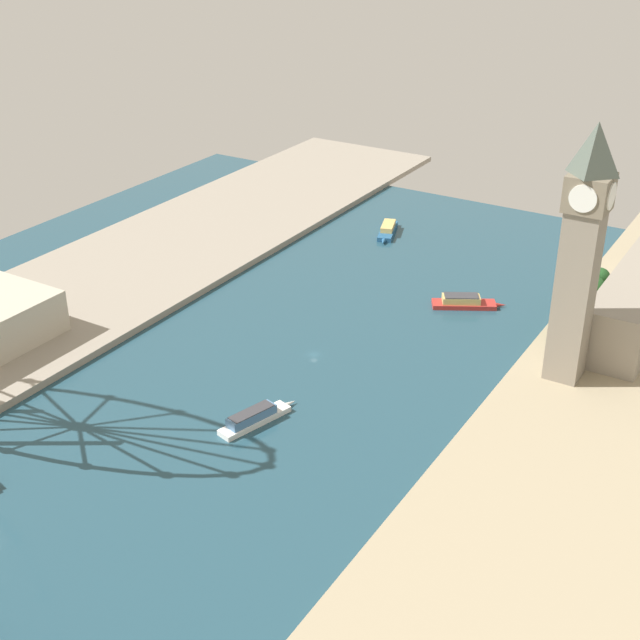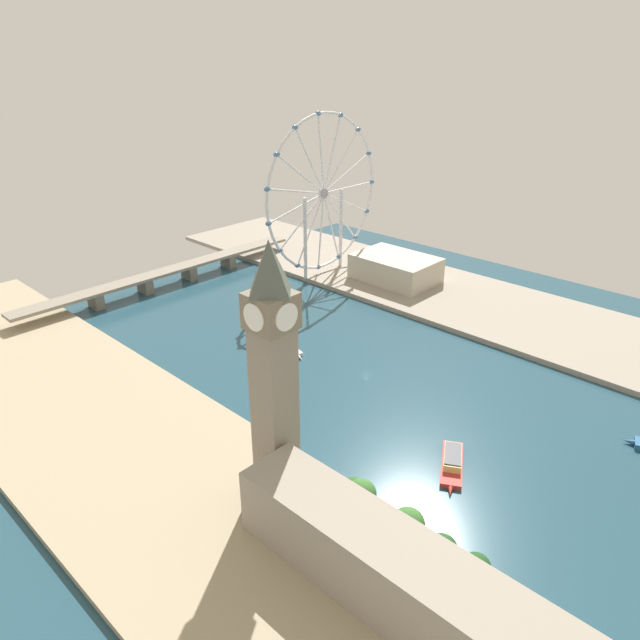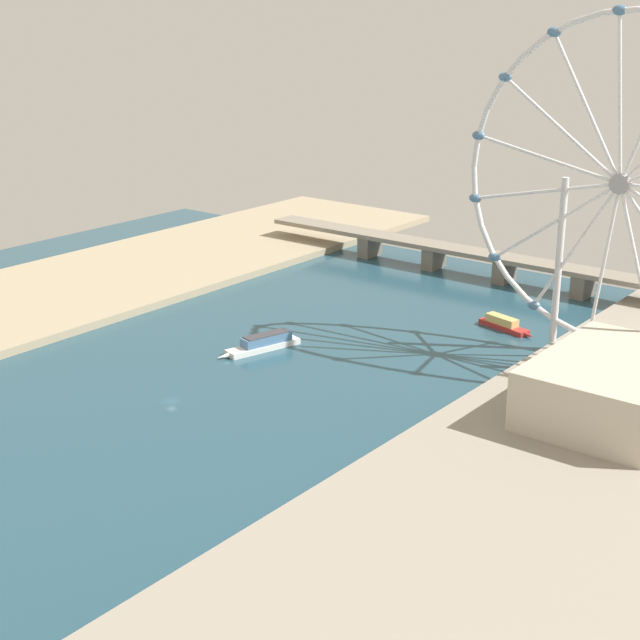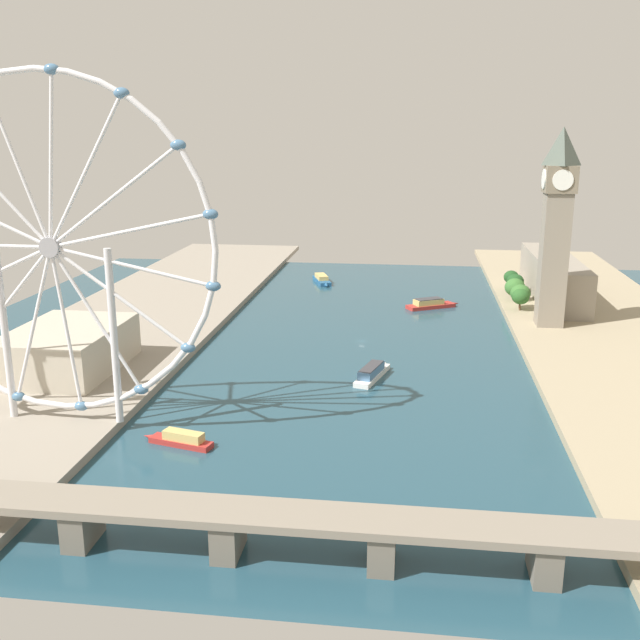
{
  "view_description": "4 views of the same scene",
  "coord_description": "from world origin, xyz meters",
  "views": [
    {
      "loc": [
        -157.35,
        253.4,
        166.76
      ],
      "look_at": [
        -6.56,
        6.16,
        19.57
      ],
      "focal_mm": 49.26,
      "sensor_mm": 36.0,
      "label": 1
    },
    {
      "loc": [
        -201.53,
        -157.94,
        148.64
      ],
      "look_at": [
        17.42,
        49.02,
        8.68
      ],
      "focal_mm": 32.53,
      "sensor_mm": 36.0,
      "label": 2
    },
    {
      "loc": [
        200.74,
        -182.33,
        115.26
      ],
      "look_at": [
        9.05,
        61.38,
        11.6
      ],
      "focal_mm": 53.88,
      "sensor_mm": 36.0,
      "label": 3
    },
    {
      "loc": [
        -22.57,
        324.04,
        95.23
      ],
      "look_at": [
        14.26,
        40.78,
        20.29
      ],
      "focal_mm": 40.79,
      "sensor_mm": 36.0,
      "label": 4
    }
  ],
  "objects": [
    {
      "name": "ground_plane",
      "position": [
        0.0,
        0.0,
        0.0
      ],
      "size": [
        401.83,
        401.83,
        0.0
      ],
      "primitive_type": "plane",
      "color": "#234756"
    },
    {
      "name": "riverbank_left",
      "position": [
        -115.91,
        0.0,
        1.5
      ],
      "size": [
        90.0,
        520.0,
        3.0
      ],
      "primitive_type": "cube",
      "color": "tan",
      "rests_on": "ground_plane"
    },
    {
      "name": "riverbank_right",
      "position": [
        115.91,
        0.0,
        1.5
      ],
      "size": [
        90.0,
        520.0,
        3.0
      ],
      "primitive_type": "cube",
      "color": "gray",
      "rests_on": "ground_plane"
    },
    {
      "name": "clock_tower",
      "position": [
        -88.96,
        -29.85,
        51.82
      ],
      "size": [
        15.18,
        15.18,
        93.77
      ],
      "color": "gray",
      "rests_on": "riverbank_left"
    },
    {
      "name": "parliament_block",
      "position": [
        -101.38,
        -91.58,
        14.62
      ],
      "size": [
        22.0,
        107.47,
        23.23
      ],
      "primitive_type": "cube",
      "color": "gray",
      "rests_on": "riverbank_left"
    },
    {
      "name": "tree_row_embankment",
      "position": [
        -79.75,
        -79.01,
        10.89
      ],
      "size": [
        12.35,
        57.26,
        13.12
      ],
      "color": "#513823",
      "rests_on": "riverbank_left"
    },
    {
      "name": "ferris_wheel",
      "position": [
        89.13,
        113.35,
        59.26
      ],
      "size": [
        108.8,
        3.2,
        110.91
      ],
      "color": "silver",
      "rests_on": "riverbank_right"
    },
    {
      "name": "riverside_hall",
      "position": [
        111.44,
        65.44,
        11.58
      ],
      "size": [
        38.5,
        55.34,
        17.17
      ],
      "primitive_type": "cube",
      "color": "#BCB29E",
      "rests_on": "riverbank_right"
    },
    {
      "name": "river_bridge",
      "position": [
        0.0,
        178.5,
        8.6
      ],
      "size": [
        213.83,
        13.2,
        11.45
      ],
      "color": "gray",
      "rests_on": "ground_plane"
    },
    {
      "name": "tour_boat_1",
      "position": [
        -7.92,
        51.25,
        2.26
      ],
      "size": [
        13.26,
        32.25,
        5.41
      ],
      "rotation": [
        0.0,
        0.0,
        4.44
      ],
      "color": "white",
      "rests_on": "ground_plane"
    },
    {
      "name": "tour_boat_2",
      "position": [
        47.37,
        122.26,
        1.92
      ],
      "size": [
        24.39,
        10.06,
        4.64
      ],
      "rotation": [
        0.0,
        0.0,
        6.03
      ],
      "color": "#B22D28",
      "rests_on": "ground_plane"
    },
    {
      "name": "tour_boat_3",
      "position": [
        -32.79,
        -70.03,
        2.19
      ],
      "size": [
        30.23,
        20.47,
        5.43
      ],
      "rotation": [
        0.0,
        0.0,
        3.66
      ],
      "color": "#B22D28",
      "rests_on": "ground_plane"
    }
  ]
}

